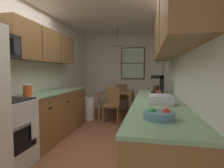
{
  "coord_description": "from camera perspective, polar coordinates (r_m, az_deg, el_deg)",
  "views": [
    {
      "loc": [
        0.87,
        -2.55,
        1.27
      ],
      "look_at": [
        0.12,
        1.18,
        1.03
      ],
      "focal_mm": 29.21,
      "sensor_mm": 36.0,
      "label": 1
    }
  ],
  "objects": [
    {
      "name": "ground_plane",
      "position": [
        3.87,
        -2.39,
        -15.59
      ],
      "size": [
        12.0,
        12.0,
        0.0
      ],
      "primitive_type": "plane",
      "color": "brown"
    },
    {
      "name": "wall_left",
      "position": [
        4.18,
        -20.74,
        3.42
      ],
      "size": [
        0.1,
        9.0,
        2.55
      ],
      "primitive_type": "cube",
      "color": "silver",
      "rests_on": "ground"
    },
    {
      "name": "wall_right",
      "position": [
        3.58,
        19.09,
        3.46
      ],
      "size": [
        0.1,
        9.0,
        2.55
      ],
      "primitive_type": "cube",
      "color": "silver",
      "rests_on": "ground"
    },
    {
      "name": "wall_back",
      "position": [
        6.26,
        3.37,
        3.64
      ],
      "size": [
        4.4,
        0.1,
        2.55
      ],
      "primitive_type": "cube",
      "color": "silver",
      "rests_on": "ground"
    },
    {
      "name": "ceiling_slab",
      "position": [
        3.88,
        -2.5,
        23.46
      ],
      "size": [
        4.4,
        9.0,
        0.08
      ],
      "primitive_type": "cube",
      "color": "white"
    },
    {
      "name": "stove_range",
      "position": [
        2.88,
        -30.6,
        -13.05
      ],
      "size": [
        0.66,
        0.61,
        1.1
      ],
      "color": "silver",
      "rests_on": "ground"
    },
    {
      "name": "counter_left",
      "position": [
        3.91,
        -17.72,
        -8.67
      ],
      "size": [
        0.64,
        1.99,
        0.9
      ],
      "color": "brown",
      "rests_on": "ground"
    },
    {
      "name": "upper_cabinets_left",
      "position": [
        3.89,
        -20.31,
        11.13
      ],
      "size": [
        0.33,
        2.07,
        0.63
      ],
      "color": "brown"
    },
    {
      "name": "counter_right",
      "position": [
        2.69,
        13.99,
        -14.3
      ],
      "size": [
        0.64,
        3.04,
        0.9
      ],
      "color": "brown",
      "rests_on": "ground"
    },
    {
      "name": "upper_cabinets_right",
      "position": [
        2.59,
        17.78,
        17.01
      ],
      "size": [
        0.33,
        2.72,
        0.76
      ],
      "color": "brown"
    },
    {
      "name": "dining_table",
      "position": [
        5.25,
        1.64,
        -3.54
      ],
      "size": [
        0.9,
        0.87,
        0.73
      ],
      "color": "brown",
      "rests_on": "ground"
    },
    {
      "name": "dining_chair_near",
      "position": [
        4.65,
        0.01,
        -5.94
      ],
      "size": [
        0.41,
        0.41,
        0.9
      ],
      "color": "brown",
      "rests_on": "ground"
    },
    {
      "name": "dining_chair_far",
      "position": [
        5.9,
        2.96,
        -3.9
      ],
      "size": [
        0.44,
        0.44,
        0.9
      ],
      "color": "brown",
      "rests_on": "ground"
    },
    {
      "name": "pendant_light",
      "position": [
        5.28,
        1.67,
        12.53
      ],
      "size": [
        0.3,
        0.3,
        0.51
      ],
      "color": "black"
    },
    {
      "name": "back_window",
      "position": [
        6.15,
        6.54,
        6.43
      ],
      "size": [
        0.79,
        0.05,
        1.06
      ],
      "color": "brown"
    },
    {
      "name": "trash_bin",
      "position": [
        5.0,
        -7.23,
        -7.65
      ],
      "size": [
        0.3,
        0.3,
        0.59
      ],
      "primitive_type": "cylinder",
      "color": "white",
      "rests_on": "ground"
    },
    {
      "name": "storage_canister",
      "position": [
        3.16,
        -24.97,
        -1.77
      ],
      "size": [
        0.13,
        0.13,
        0.19
      ],
      "color": "#D84C19",
      "rests_on": "counter_left"
    },
    {
      "name": "dish_towel",
      "position": [
        2.77,
        -22.87,
        -12.85
      ],
      "size": [
        0.02,
        0.16,
        0.24
      ],
      "primitive_type": "cube",
      "color": "white"
    },
    {
      "name": "coffee_maker",
      "position": [
        3.45,
        14.46,
        0.11
      ],
      "size": [
        0.22,
        0.18,
        0.32
      ],
      "color": "black",
      "rests_on": "counter_right"
    },
    {
      "name": "mug_by_coffeemaker",
      "position": [
        2.73,
        14.52,
        -3.22
      ],
      "size": [
        0.12,
        0.08,
        0.11
      ],
      "color": "#BF3F33",
      "rests_on": "counter_right"
    },
    {
      "name": "fruit_bowl",
      "position": [
        1.52,
        14.51,
        -9.27
      ],
      "size": [
        0.25,
        0.25,
        0.09
      ],
      "color": "#597F9E",
      "rests_on": "counter_right"
    },
    {
      "name": "dish_rack",
      "position": [
        2.28,
        14.83,
        -4.62
      ],
      "size": [
        0.28,
        0.34,
        0.1
      ],
      "primitive_type": "cube",
      "color": "silver",
      "rests_on": "counter_right"
    }
  ]
}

